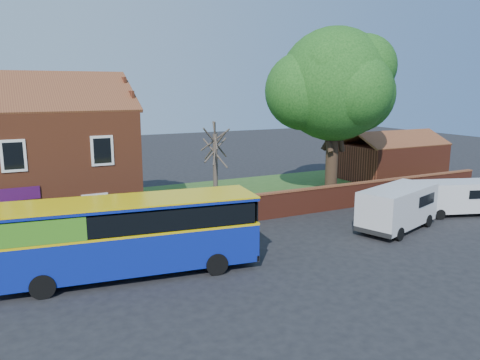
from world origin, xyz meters
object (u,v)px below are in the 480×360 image
large_tree (334,88)px  van_far (456,196)px  bus (121,233)px  van_near (398,206)px

large_tree → van_far: bearing=-59.4°
bus → van_far: bus is taller
van_far → large_tree: 10.44m
van_far → large_tree: (-4.17, 7.04, 6.48)m
van_near → van_far: size_ratio=1.13×
van_far → large_tree: size_ratio=0.43×
van_near → large_tree: 10.06m
van_near → large_tree: large_tree is taller
van_near → large_tree: (1.33, 7.71, 6.32)m
bus → van_near: bus is taller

